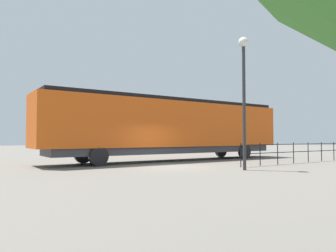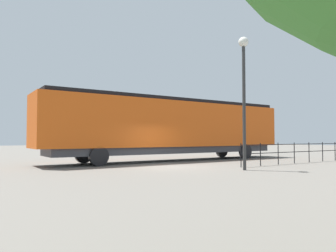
# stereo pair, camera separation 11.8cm
# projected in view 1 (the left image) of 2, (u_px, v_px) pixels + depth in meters

# --- Properties ---
(ground_plane) EXTENTS (120.00, 120.00, 0.00)m
(ground_plane) POSITION_uv_depth(u_px,v_px,m) (171.00, 166.00, 17.29)
(ground_plane) COLOR #666059
(locomotive) EXTENTS (2.87, 18.25, 4.26)m
(locomotive) POSITION_uv_depth(u_px,v_px,m) (179.00, 126.00, 22.11)
(locomotive) COLOR #D15114
(locomotive) RESTS_ON ground_plane
(lamp_post) EXTENTS (0.49, 0.49, 6.56)m
(lamp_post) POSITION_uv_depth(u_px,v_px,m) (244.00, 79.00, 15.45)
(lamp_post) COLOR #2D2D2D
(lamp_post) RESTS_ON ground_plane
(platform_fence) EXTENTS (0.05, 10.97, 1.29)m
(platform_fence) POSITION_uv_depth(u_px,v_px,m) (301.00, 150.00, 19.85)
(platform_fence) COLOR black
(platform_fence) RESTS_ON ground_plane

